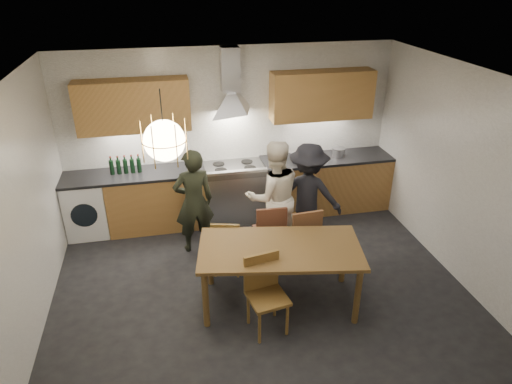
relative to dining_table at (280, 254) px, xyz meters
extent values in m
plane|color=black|center=(-0.16, 0.17, -0.68)|extent=(5.00, 5.00, 0.00)
cube|color=white|center=(-0.16, 2.42, 0.62)|extent=(5.00, 0.02, 2.60)
cube|color=white|center=(-0.16, -2.08, 0.62)|extent=(5.00, 0.02, 2.60)
cube|color=white|center=(-2.66, 0.17, 0.62)|extent=(0.02, 4.50, 2.60)
cube|color=white|center=(2.34, 0.17, 0.62)|extent=(0.02, 4.50, 2.60)
cube|color=white|center=(-0.16, 0.17, 1.92)|extent=(5.00, 4.50, 0.02)
cube|color=#BB8648|center=(-1.34, 2.12, -0.25)|extent=(1.45, 0.60, 0.86)
cube|color=#BB8648|center=(1.31, 2.12, -0.25)|extent=(2.05, 0.60, 0.86)
cube|color=white|center=(-2.36, 2.12, -0.25)|extent=(0.58, 0.58, 0.85)
cube|color=black|center=(-1.64, 2.12, 0.20)|extent=(2.05, 0.62, 0.04)
cube|color=black|center=(1.31, 2.12, 0.20)|extent=(2.05, 0.62, 0.04)
cube|color=silver|center=(-0.16, 2.12, -0.28)|extent=(0.90, 0.60, 0.80)
cube|color=black|center=(-0.16, 1.84, -0.30)|extent=(0.78, 0.02, 0.42)
cube|color=slate|center=(-0.16, 2.12, 0.16)|extent=(0.90, 0.60, 0.08)
cube|color=silver|center=(-0.16, 1.86, 0.22)|extent=(0.90, 0.08, 0.04)
cube|color=tan|center=(-1.54, 2.25, 1.18)|extent=(1.55, 0.35, 0.72)
cube|color=tan|center=(1.21, 2.25, 1.18)|extent=(1.55, 0.35, 0.72)
cube|color=silver|center=(-0.16, 2.29, 1.61)|extent=(0.26, 0.22, 0.62)
cylinder|color=black|center=(-1.16, 0.07, 1.67)|extent=(0.01, 0.01, 0.50)
sphere|color=#FFE0A5|center=(-1.16, 0.07, 1.42)|extent=(0.40, 0.40, 0.40)
torus|color=gold|center=(-1.16, 0.07, 1.42)|extent=(0.43, 0.43, 0.01)
cube|color=brown|center=(0.00, 0.00, 0.07)|extent=(1.95, 1.22, 0.04)
cylinder|color=brown|center=(-0.88, -0.22, -0.32)|extent=(0.07, 0.07, 0.73)
cylinder|color=brown|center=(-0.75, 0.52, -0.32)|extent=(0.07, 0.07, 0.73)
cylinder|color=brown|center=(0.75, -0.52, -0.32)|extent=(0.07, 0.07, 0.73)
cylinder|color=brown|center=(0.88, 0.22, -0.32)|extent=(0.07, 0.07, 0.73)
cube|color=brown|center=(-0.49, 0.75, -0.30)|extent=(0.44, 0.44, 0.03)
cube|color=brown|center=(-0.54, 0.59, -0.08)|extent=(0.35, 0.13, 0.39)
cylinder|color=brown|center=(-0.32, 0.85, -0.50)|extent=(0.03, 0.03, 0.37)
cylinder|color=brown|center=(-0.39, 0.57, -0.50)|extent=(0.03, 0.03, 0.37)
cylinder|color=brown|center=(-0.60, 0.93, -0.50)|extent=(0.03, 0.03, 0.37)
cylinder|color=brown|center=(-0.67, 0.65, -0.50)|extent=(0.03, 0.03, 0.37)
cube|color=brown|center=(0.09, 0.89, -0.26)|extent=(0.42, 0.42, 0.04)
cube|color=brown|center=(0.08, 0.71, -0.02)|extent=(0.40, 0.06, 0.43)
cylinder|color=brown|center=(0.26, 1.04, -0.48)|extent=(0.03, 0.03, 0.40)
cylinder|color=brown|center=(0.24, 0.72, -0.48)|extent=(0.03, 0.03, 0.40)
cylinder|color=brown|center=(-0.06, 1.06, -0.48)|extent=(0.03, 0.03, 0.40)
cylinder|color=brown|center=(-0.08, 0.74, -0.48)|extent=(0.03, 0.03, 0.40)
cube|color=brown|center=(0.48, 0.70, -0.25)|extent=(0.42, 0.42, 0.04)
cube|color=brown|center=(0.49, 0.52, -0.02)|extent=(0.40, 0.07, 0.43)
cylinder|color=brown|center=(0.63, 0.87, -0.48)|extent=(0.03, 0.03, 0.41)
cylinder|color=brown|center=(0.65, 0.55, -0.48)|extent=(0.03, 0.03, 0.41)
cylinder|color=brown|center=(0.30, 0.85, -0.48)|extent=(0.03, 0.03, 0.41)
cylinder|color=brown|center=(0.33, 0.53, -0.48)|extent=(0.03, 0.03, 0.41)
cube|color=brown|center=(-0.24, -0.41, -0.25)|extent=(0.46, 0.46, 0.04)
cube|color=brown|center=(-0.27, -0.24, -0.02)|extent=(0.40, 0.11, 0.43)
cylinder|color=brown|center=(-0.37, -0.60, -0.48)|extent=(0.03, 0.03, 0.41)
cylinder|color=brown|center=(-0.42, -0.28, -0.48)|extent=(0.03, 0.03, 0.41)
cylinder|color=brown|center=(-0.05, -0.54, -0.48)|extent=(0.03, 0.03, 0.41)
cylinder|color=brown|center=(-0.11, -0.23, -0.48)|extent=(0.03, 0.03, 0.41)
imported|color=black|center=(-0.84, 1.36, 0.07)|extent=(0.59, 0.43, 1.49)
imported|color=white|center=(0.22, 1.17, 0.12)|extent=(0.81, 0.65, 1.60)
imported|color=black|center=(0.72, 1.24, 0.06)|extent=(1.10, 0.90, 1.49)
imported|color=#A9A9AD|center=(0.90, 2.09, 0.26)|extent=(0.42, 0.42, 0.08)
cylinder|color=#BBBBBE|center=(1.50, 2.12, 0.29)|extent=(0.22, 0.22, 0.13)
camera|label=1|loc=(-1.16, -4.14, 2.93)|focal=32.00mm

